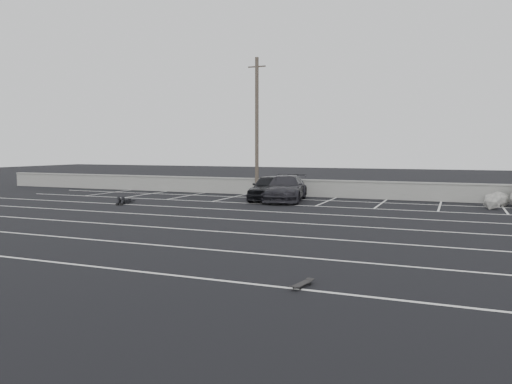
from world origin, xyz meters
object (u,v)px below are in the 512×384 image
at_px(car_right, 285,188).
at_px(person, 125,199).
at_px(utility_pole, 257,126).
at_px(skateboard, 302,284).
at_px(car_left, 270,188).

bearing_deg(car_right, person, -160.73).
bearing_deg(utility_pole, skateboard, -65.34).
distance_m(utility_pole, person, 9.35).
height_order(utility_pole, person, utility_pole).
xyz_separation_m(car_left, car_right, (0.94, 0.03, -0.02)).
height_order(car_right, person, car_right).
bearing_deg(car_left, skateboard, -72.72).
relative_size(car_left, person, 1.76).
height_order(car_right, skateboard, car_right).
xyz_separation_m(car_left, utility_pole, (-1.77, 2.39, 3.62)).
xyz_separation_m(car_right, person, (-7.81, -4.30, -0.50)).
relative_size(person, skateboard, 3.55).
bearing_deg(skateboard, person, 149.75).
distance_m(car_left, person, 8.10).
xyz_separation_m(utility_pole, person, (-5.10, -6.65, -4.13)).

